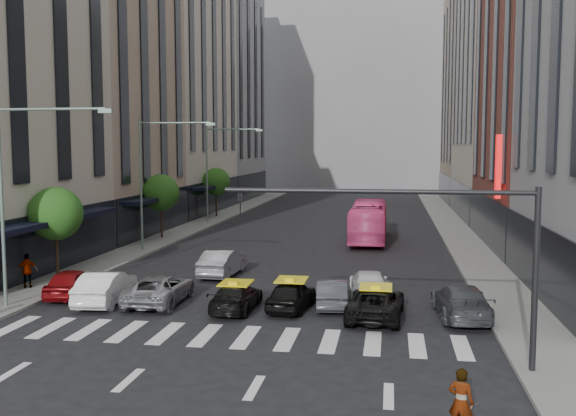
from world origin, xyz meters
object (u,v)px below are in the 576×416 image
at_px(streetlamp_mid, 154,166).
at_px(taxi_center, 292,295).
at_px(car_white_front, 106,287).
at_px(taxi_left, 236,297).
at_px(pedestrian_far, 27,271).
at_px(car_red, 72,283).
at_px(streetlamp_far, 217,161).
at_px(bus, 369,221).
at_px(streetlamp_near, 21,177).

distance_m(streetlamp_mid, taxi_center, 19.09).
xyz_separation_m(streetlamp_mid, car_white_front, (3.04, -14.34, -5.14)).
bearing_deg(taxi_left, car_white_front, -1.79).
bearing_deg(pedestrian_far, streetlamp_mid, -121.11).
distance_m(streetlamp_mid, car_red, 14.37).
bearing_deg(car_red, pedestrian_far, -24.22).
xyz_separation_m(streetlamp_far, bus, (14.37, -8.53, -4.38)).
distance_m(car_white_front, bus, 24.59).
distance_m(streetlamp_mid, taxi_left, 18.15).
relative_size(car_white_front, taxi_left, 1.10).
relative_size(streetlamp_mid, car_white_front, 1.94).
distance_m(car_red, taxi_left, 8.57).
distance_m(streetlamp_near, taxi_center, 12.97).
relative_size(streetlamp_mid, taxi_left, 2.14).
xyz_separation_m(bus, pedestrian_far, (-16.37, -19.95, -0.51)).
bearing_deg(taxi_left, streetlamp_far, -72.09).
bearing_deg(bus, streetlamp_far, -30.65).
height_order(car_white_front, taxi_center, car_white_front).
height_order(taxi_left, bus, bus).
bearing_deg(streetlamp_mid, streetlamp_far, 90.00).
height_order(bus, pedestrian_far, bus).
bearing_deg(streetlamp_far, taxi_center, -68.75).
height_order(streetlamp_near, pedestrian_far, streetlamp_near).
bearing_deg(streetlamp_near, car_white_front, 28.59).
relative_size(car_red, car_white_front, 0.88).
bearing_deg(pedestrian_far, taxi_center, 151.20).
distance_m(car_red, pedestrian_far, 3.00).
xyz_separation_m(streetlamp_mid, streetlamp_far, (0.00, 16.00, 0.00)).
xyz_separation_m(taxi_left, pedestrian_far, (-11.32, 2.16, 0.41)).
distance_m(taxi_center, bus, 21.77).
bearing_deg(streetlamp_near, pedestrian_far, 119.71).
height_order(streetlamp_near, bus, streetlamp_near).
bearing_deg(streetlamp_far, car_red, -88.35).
bearing_deg(streetlamp_near, taxi_center, 9.09).
xyz_separation_m(streetlamp_mid, car_red, (0.84, -13.36, -5.21)).
bearing_deg(car_red, taxi_left, 164.28).
xyz_separation_m(streetlamp_near, pedestrian_far, (-2.01, 3.51, -4.89)).
relative_size(streetlamp_far, pedestrian_far, 5.20).
xyz_separation_m(car_white_front, bus, (11.32, 21.81, 0.76)).
bearing_deg(taxi_center, car_red, 2.64).
relative_size(streetlamp_far, bus, 0.82).
relative_size(streetlamp_far, taxi_left, 2.14).
height_order(car_white_front, bus, bus).
bearing_deg(taxi_center, streetlamp_mid, -43.66).
bearing_deg(car_red, bus, -130.09).
relative_size(streetlamp_mid, pedestrian_far, 5.20).
height_order(car_red, taxi_left, car_red).
bearing_deg(car_red, taxi_center, 168.88).
xyz_separation_m(streetlamp_far, car_white_front, (3.04, -30.34, -5.14)).
distance_m(streetlamp_near, pedestrian_far, 6.35).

